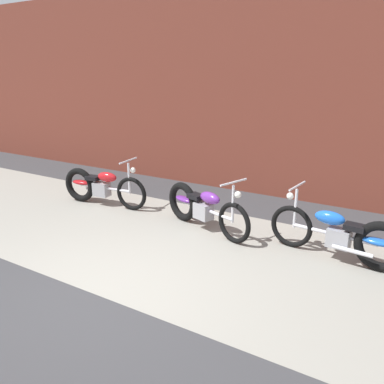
{
  "coord_description": "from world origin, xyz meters",
  "views": [
    {
      "loc": [
        3.09,
        -2.99,
        2.66
      ],
      "look_at": [
        -0.01,
        2.24,
        0.75
      ],
      "focal_mm": 35.93,
      "sensor_mm": 36.0,
      "label": 1
    }
  ],
  "objects": [
    {
      "name": "ground_plane",
      "position": [
        0.0,
        0.0,
        0.0
      ],
      "size": [
        80.0,
        80.0,
        0.0
      ],
      "primitive_type": "plane",
      "color": "#38383A"
    },
    {
      "name": "sidewalk_slab",
      "position": [
        0.0,
        1.75,
        0.0
      ],
      "size": [
        36.0,
        3.5,
        0.01
      ],
      "primitive_type": "cube",
      "color": "gray",
      "rests_on": "ground"
    },
    {
      "name": "brick_building_wall",
      "position": [
        0.0,
        5.2,
        2.29
      ],
      "size": [
        36.0,
        0.5,
        4.58
      ],
      "primitive_type": "cube",
      "color": "brown",
      "rests_on": "ground"
    },
    {
      "name": "motorcycle_red",
      "position": [
        -2.46,
        2.58,
        0.4
      ],
      "size": [
        2.01,
        0.58,
        1.03
      ],
      "rotation": [
        0.0,
        0.0,
        0.1
      ],
      "color": "black",
      "rests_on": "ground"
    },
    {
      "name": "motorcycle_purple",
      "position": [
        -0.01,
        2.54,
        0.4
      ],
      "size": [
        1.93,
        0.86,
        1.03
      ],
      "rotation": [
        0.0,
        0.0,
        -0.32
      ],
      "color": "black",
      "rests_on": "ground"
    },
    {
      "name": "motorcycle_blue",
      "position": [
        2.39,
        2.52,
        0.4
      ],
      "size": [
        2.0,
        0.6,
        1.03
      ],
      "rotation": [
        0.0,
        0.0,
        3.03
      ],
      "color": "black",
      "rests_on": "ground"
    }
  ]
}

